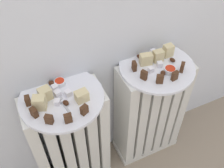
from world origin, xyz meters
TOP-DOWN VIEW (x-y plane):
  - radiator_left at (-0.19, 0.28)m, footprint 0.31×0.15m
  - radiator_right at (0.19, 0.28)m, footprint 0.31×0.15m
  - plate_left at (-0.19, 0.28)m, footprint 0.30×0.30m
  - plate_right at (0.19, 0.28)m, footprint 0.30×0.30m
  - dark_cake_slice_left_0 at (-0.30, 0.30)m, footprint 0.02×0.03m
  - dark_cake_slice_left_1 at (-0.29, 0.24)m, footprint 0.02×0.03m
  - dark_cake_slice_left_2 at (-0.26, 0.19)m, footprint 0.03×0.03m
  - dark_cake_slice_left_3 at (-0.20, 0.17)m, footprint 0.03×0.02m
  - dark_cake_slice_left_4 at (-0.14, 0.18)m, footprint 0.03×0.03m
  - marble_cake_slice_left_0 at (-0.24, 0.30)m, footprint 0.05×0.04m
  - marble_cake_slice_left_1 at (-0.13, 0.24)m, footprint 0.05×0.04m
  - marble_cake_slice_left_2 at (-0.27, 0.26)m, footprint 0.05×0.05m
  - turkish_delight_left_0 at (-0.20, 0.32)m, footprint 0.02×0.02m
  - turkish_delight_left_1 at (-0.21, 0.25)m, footprint 0.03×0.03m
  - turkish_delight_left_2 at (-0.17, 0.28)m, footprint 0.03×0.03m
  - turkish_delight_left_3 at (-0.20, 0.29)m, footprint 0.03×0.03m
  - medjool_date_left_0 at (-0.21, 0.35)m, footprint 0.03×0.03m
  - medjool_date_left_1 at (-0.19, 0.24)m, footprint 0.03×0.03m
  - jam_bowl_left at (-0.18, 0.34)m, footprint 0.04×0.04m
  - dark_cake_slice_right_0 at (0.10, 0.30)m, footprint 0.02×0.03m
  - dark_cake_slice_right_1 at (0.11, 0.24)m, footprint 0.02×0.03m
  - dark_cake_slice_right_2 at (0.15, 0.20)m, footprint 0.03×0.02m
  - dark_cake_slice_right_3 at (0.21, 0.19)m, footprint 0.03×0.02m
  - dark_cake_slice_right_4 at (0.26, 0.21)m, footprint 0.03×0.03m
  - marble_cake_slice_right_0 at (0.26, 0.31)m, footprint 0.04×0.03m
  - marble_cake_slice_right_1 at (0.21, 0.31)m, footprint 0.04×0.03m
  - marble_cake_slice_right_2 at (0.16, 0.31)m, footprint 0.05×0.04m
  - turkish_delight_right_0 at (0.15, 0.26)m, footprint 0.02×0.02m
  - turkish_delight_right_1 at (0.20, 0.27)m, footprint 0.03×0.03m
  - turkish_delight_right_2 at (0.21, 0.35)m, footprint 0.02×0.02m
  - medjool_date_right_0 at (0.26, 0.28)m, footprint 0.02×0.03m
  - medjool_date_right_1 at (0.18, 0.23)m, footprint 0.03×0.03m
  - medjool_date_right_2 at (0.15, 0.35)m, footprint 0.02×0.03m
  - jam_bowl_right at (0.22, 0.23)m, footprint 0.05×0.05m
  - fork at (-0.20, 0.25)m, footprint 0.03×0.10m

SIDE VIEW (x-z plane):
  - radiator_left at x=-0.19m, z-range 0.00..0.55m
  - radiator_right at x=0.19m, z-range 0.00..0.55m
  - plate_left at x=-0.19m, z-range 0.56..0.57m
  - plate_right at x=0.19m, z-range 0.56..0.57m
  - fork at x=-0.20m, z-range 0.57..0.57m
  - medjool_date_left_1 at x=-0.19m, z-range 0.57..0.58m
  - medjool_date_left_0 at x=-0.21m, z-range 0.57..0.58m
  - medjool_date_right_0 at x=0.26m, z-range 0.57..0.58m
  - medjool_date_right_1 at x=0.18m, z-range 0.57..0.58m
  - medjool_date_right_2 at x=0.15m, z-range 0.57..0.59m
  - turkish_delight_right_0 at x=0.15m, z-range 0.57..0.59m
  - turkish_delight_left_1 at x=-0.21m, z-range 0.57..0.59m
  - turkish_delight_left_0 at x=-0.20m, z-range 0.57..0.59m
  - turkish_delight_right_1 at x=0.20m, z-range 0.57..0.59m
  - jam_bowl_left at x=-0.18m, z-range 0.57..0.59m
  - turkish_delight_left_2 at x=-0.17m, z-range 0.57..0.59m
  - turkish_delight_right_2 at x=0.21m, z-range 0.57..0.59m
  - turkish_delight_left_3 at x=-0.20m, z-range 0.57..0.59m
  - jam_bowl_right at x=0.22m, z-range 0.57..0.59m
  - dark_cake_slice_left_0 at x=-0.30m, z-range 0.57..0.60m
  - dark_cake_slice_left_1 at x=-0.29m, z-range 0.57..0.60m
  - dark_cake_slice_left_2 at x=-0.26m, z-range 0.57..0.60m
  - dark_cake_slice_left_3 at x=-0.20m, z-range 0.57..0.60m
  - dark_cake_slice_left_4 at x=-0.14m, z-range 0.57..0.60m
  - dark_cake_slice_right_0 at x=0.10m, z-range 0.57..0.61m
  - dark_cake_slice_right_1 at x=0.11m, z-range 0.57..0.61m
  - dark_cake_slice_right_2 at x=0.15m, z-range 0.57..0.61m
  - dark_cake_slice_right_3 at x=0.21m, z-range 0.57..0.61m
  - dark_cake_slice_right_4 at x=0.26m, z-range 0.57..0.61m
  - marble_cake_slice_left_1 at x=-0.13m, z-range 0.57..0.61m
  - marble_cake_slice_left_0 at x=-0.24m, z-range 0.57..0.61m
  - marble_cake_slice_right_2 at x=0.16m, z-range 0.57..0.61m
  - marble_cake_slice_right_1 at x=0.21m, z-range 0.57..0.61m
  - marble_cake_slice_left_2 at x=-0.27m, z-range 0.57..0.62m
  - marble_cake_slice_right_0 at x=0.26m, z-range 0.57..0.62m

